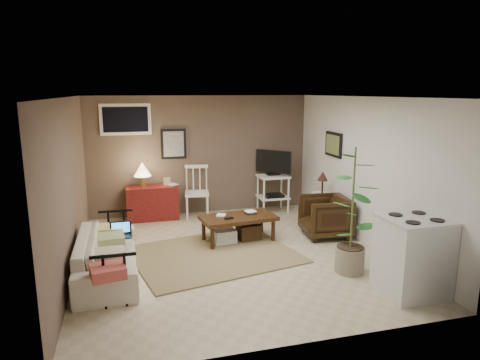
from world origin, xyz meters
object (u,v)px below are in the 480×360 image
object	(u,v)px
sofa	(107,249)
stove	(413,256)
coffee_table	(238,226)
red_console	(152,200)
tv_stand	(273,180)
spindle_chair	(197,193)
side_table	(322,192)
potted_plant	(353,206)
armchair	(325,214)

from	to	relation	value
sofa	stove	size ratio (longest dim) A/B	1.98
coffee_table	red_console	bearing A→B (deg)	127.87
coffee_table	red_console	world-z (taller)	red_console
sofa	tv_stand	size ratio (longest dim) A/B	1.52
spindle_chair	side_table	bearing A→B (deg)	-28.90
side_table	sofa	bearing A→B (deg)	-161.67
spindle_chair	tv_stand	bearing A→B (deg)	-0.92
red_console	spindle_chair	world-z (taller)	red_console
sofa	stove	bearing A→B (deg)	-112.66
side_table	potted_plant	xyz separation A→B (m)	(-0.54, -2.02, 0.31)
coffee_table	stove	bearing A→B (deg)	-55.90
armchair	red_console	bearing A→B (deg)	-116.52
side_table	coffee_table	bearing A→B (deg)	-166.43
sofa	spindle_chair	bearing A→B (deg)	-34.00
red_console	armchair	world-z (taller)	red_console
spindle_chair	tv_stand	world-z (taller)	tv_stand
red_console	side_table	size ratio (longest dim) A/B	1.10
sofa	side_table	distance (m)	4.01
potted_plant	stove	size ratio (longest dim) A/B	1.81
sofa	red_console	xyz separation A→B (m)	(0.76, 2.52, 0.01)
sofa	spindle_chair	size ratio (longest dim) A/B	1.90
sofa	stove	world-z (taller)	stove
red_console	stove	world-z (taller)	red_console
coffee_table	tv_stand	xyz separation A→B (m)	(1.18, 1.58, 0.42)
sofa	spindle_chair	distance (m)	2.95
tv_stand	stove	xyz separation A→B (m)	(0.43, -3.95, -0.19)
stove	side_table	bearing A→B (deg)	87.52
red_console	coffee_table	bearing A→B (deg)	-52.13
tv_stand	stove	world-z (taller)	tv_stand
armchair	potted_plant	distance (m)	1.61
sofa	side_table	bearing A→B (deg)	-71.67
red_console	armchair	xyz separation A→B (m)	(2.84, -1.81, -0.01)
potted_plant	tv_stand	bearing A→B (deg)	90.15
tv_stand	stove	distance (m)	3.98
coffee_table	armchair	size ratio (longest dim) A/B	1.66
armchair	stove	bearing A→B (deg)	8.04
coffee_table	sofa	distance (m)	2.23
coffee_table	potted_plant	distance (m)	2.11
armchair	potted_plant	bearing A→B (deg)	-6.99
coffee_table	spindle_chair	world-z (taller)	spindle_chair
armchair	sofa	bearing A→B (deg)	-72.80
potted_plant	spindle_chair	bearing A→B (deg)	116.63
coffee_table	side_table	world-z (taller)	side_table
side_table	stove	world-z (taller)	side_table
sofa	red_console	world-z (taller)	red_console
sofa	armchair	distance (m)	3.67
spindle_chair	red_console	bearing A→B (deg)	174.90
potted_plant	side_table	bearing A→B (deg)	75.06
tv_stand	armchair	bearing A→B (deg)	-78.42
stove	red_console	bearing A→B (deg)	125.71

